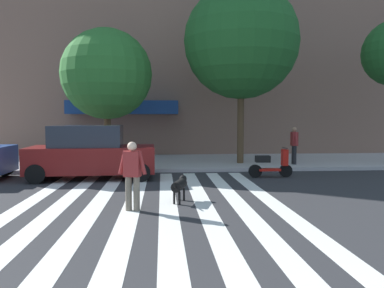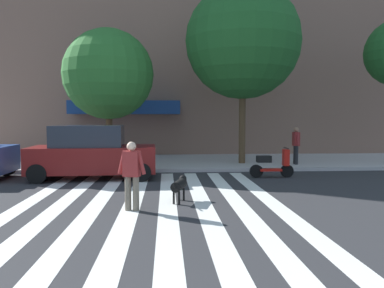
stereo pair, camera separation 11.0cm
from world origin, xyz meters
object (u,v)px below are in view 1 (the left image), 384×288
street_tree_nearest (107,74)px  dog_on_leash (180,185)px  pedestrian_bystander (294,143)px  street_tree_middle (241,42)px  pedestrian_dog_walker (132,172)px  parked_car_behind_first (91,153)px  parked_scooter (271,165)px

street_tree_nearest → dog_on_leash: 8.44m
dog_on_leash → pedestrian_bystander: bearing=50.5°
street_tree_middle → pedestrian_dog_walker: 10.20m
dog_on_leash → pedestrian_bystander: size_ratio=0.67×
street_tree_middle → pedestrian_dog_walker: bearing=-117.9°
street_tree_middle → pedestrian_dog_walker: size_ratio=4.88×
parked_car_behind_first → parked_scooter: bearing=-2.1°
street_tree_middle → pedestrian_bystander: bearing=-15.3°
pedestrian_dog_walker → parked_scooter: bearing=45.0°
street_tree_nearest → street_tree_middle: size_ratio=0.74×
parked_scooter → street_tree_nearest: 8.01m
pedestrian_bystander → parked_scooter: bearing=-124.2°
pedestrian_dog_walker → street_tree_nearest: bearing=102.0°
parked_scooter → pedestrian_dog_walker: 6.64m
parked_scooter → pedestrian_dog_walker: (-4.69, -4.68, 0.45)m
street_tree_nearest → pedestrian_bystander: 8.76m
street_tree_middle → dog_on_leash: bearing=-113.4°
street_tree_nearest → street_tree_middle: (5.93, 0.08, 1.50)m
street_tree_nearest → street_tree_middle: 6.11m
parked_scooter → dog_on_leash: parked_scooter is taller
pedestrian_dog_walker → pedestrian_bystander: 9.86m
dog_on_leash → pedestrian_bystander: 8.47m
dog_on_leash → pedestrian_dog_walker: bearing=-143.0°
street_tree_middle → pedestrian_dog_walker: street_tree_middle is taller
parked_car_behind_first → dog_on_leash: bearing=-53.4°
parked_car_behind_first → dog_on_leash: (3.01, -4.06, -0.48)m
parked_car_behind_first → pedestrian_bystander: size_ratio=2.74×
street_tree_middle → dog_on_leash: 9.33m
street_tree_nearest → pedestrian_bystander: bearing=-3.8°
street_tree_nearest → pedestrian_dog_walker: street_tree_nearest is taller
street_tree_nearest → pedestrian_bystander: street_tree_nearest is taller
pedestrian_bystander → street_tree_middle: bearing=164.7°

